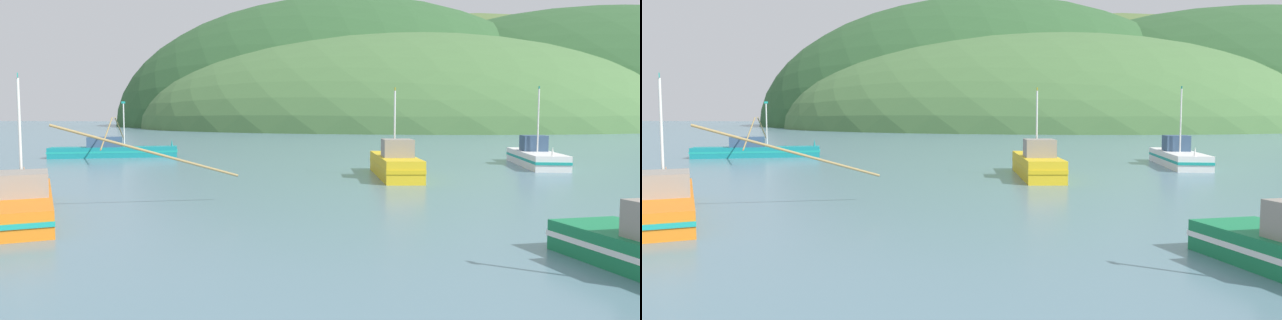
{
  "view_description": "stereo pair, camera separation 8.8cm",
  "coord_description": "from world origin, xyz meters",
  "views": [
    {
      "loc": [
        13.28,
        -4.7,
        4.3
      ],
      "look_at": [
        5.98,
        31.3,
        1.4
      ],
      "focal_mm": 32.93,
      "sensor_mm": 36.0,
      "label": 1
    },
    {
      "loc": [
        13.36,
        -4.68,
        4.3
      ],
      "look_at": [
        5.98,
        31.3,
        1.4
      ],
      "focal_mm": 32.93,
      "sensor_mm": 36.0,
      "label": 2
    }
  ],
  "objects": [
    {
      "name": "hill_mid_right",
      "position": [
        -21.58,
        206.5,
        0.0
      ],
      "size": [
        163.05,
        130.44,
        89.94
      ],
      "primitive_type": "ellipsoid",
      "color": "#2D562D",
      "rests_on": "ground"
    },
    {
      "name": "fishing_boat_yellow",
      "position": [
        10.37,
        35.45,
        0.88
      ],
      "size": [
        4.51,
        10.63,
        6.09
      ],
      "rotation": [
        0.0,
        0.0,
        1.78
      ],
      "color": "gold",
      "rests_on": "ground"
    },
    {
      "name": "hill_far_center",
      "position": [
        0.41,
        180.47,
        0.0
      ],
      "size": [
        160.81,
        128.65,
        56.57
      ],
      "primitive_type": "ellipsoid",
      "color": "#47703D",
      "rests_on": "ground"
    },
    {
      "name": "fishing_boat_white",
      "position": [
        21.17,
        46.45,
        0.75
      ],
      "size": [
        3.36,
        12.1,
        6.54
      ],
      "rotation": [
        0.0,
        0.0,
        4.78
      ],
      "color": "white",
      "rests_on": "ground"
    },
    {
      "name": "fishing_boat_teal",
      "position": [
        -18.28,
        47.94,
        0.68
      ],
      "size": [
        12.03,
        18.51,
        5.51
      ],
      "rotation": [
        0.0,
        0.0,
        0.43
      ],
      "color": "#147F84",
      "rests_on": "ground"
    },
    {
      "name": "hill_far_right",
      "position": [
        64.76,
        221.59,
        0.0
      ],
      "size": [
        180.77,
        144.62,
        81.86
      ],
      "primitive_type": "ellipsoid",
      "color": "#2D562D",
      "rests_on": "ground"
    },
    {
      "name": "hill_far_left",
      "position": [
        20.36,
        252.0,
        0.0
      ],
      "size": [
        187.15,
        149.72,
        89.54
      ],
      "primitive_type": "ellipsoid",
      "color": "#516B38",
      "rests_on": "ground"
    },
    {
      "name": "fishing_boat_orange",
      "position": [
        -3.75,
        16.58,
        0.67
      ],
      "size": [
        15.14,
        11.42,
        6.05
      ],
      "rotation": [
        0.0,
        0.0,
        2.22
      ],
      "color": "orange",
      "rests_on": "ground"
    }
  ]
}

